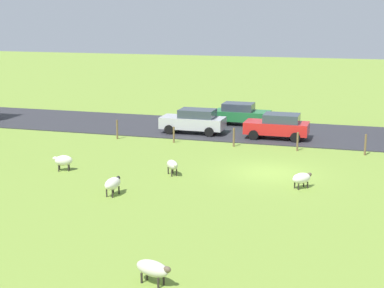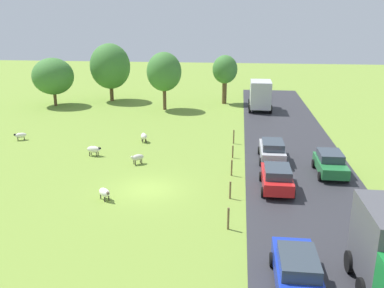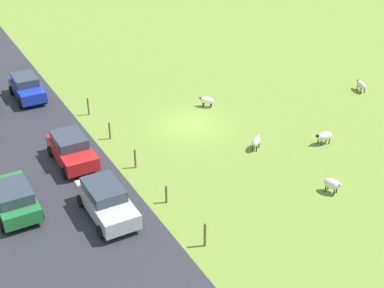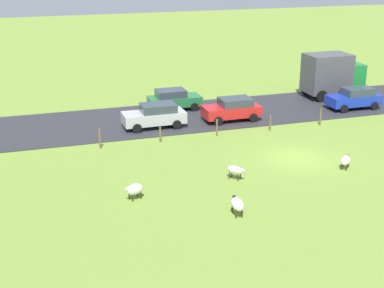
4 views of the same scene
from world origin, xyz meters
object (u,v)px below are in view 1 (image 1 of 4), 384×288
Objects in this scene: sheep_0 at (153,269)px; sheep_1 at (172,165)px; sheep_4 at (113,184)px; car_0 at (194,121)px; sheep_3 at (63,161)px; car_2 at (278,126)px; sheep_5 at (302,178)px; car_3 at (241,113)px.

sheep_1 reaches higher than sheep_0.
car_0 is (14.44, 0.37, 0.36)m from sheep_4.
car_0 reaches higher than sheep_3.
car_2 is at bearing -20.83° from sheep_1.
sheep_5 is 0.24× the size of car_0.
sheep_3 is at bearing 39.46° from sheep_0.
car_0 is at bearing -19.25° from sheep_3.
sheep_4 reaches higher than sheep_5.
sheep_5 is at bearing -88.30° from sheep_3.
sheep_0 is 1.07× the size of sheep_4.
sheep_4 is 8.94m from sheep_5.
sheep_3 is at bearing 160.75° from car_0.
sheep_0 is 1.22× the size of sheep_3.
sheep_3 is 11.90m from car_0.
car_0 is at bearing 10.37° from sheep_1.
sheep_5 is 13.83m from car_0.
sheep_0 is 22.28m from car_2.
sheep_3 reaches higher than sheep_5.
car_0 is at bearing 88.91° from car_2.
sheep_5 is at bearing -15.99° from sheep_0.
car_0 is (10.40, 1.90, 0.38)m from sheep_1.
sheep_1 is at bearing 177.58° from car_3.
car_3 is (14.34, -0.61, 0.35)m from sheep_1.
sheep_1 is at bearing -169.63° from car_0.
sheep_5 is (11.52, -3.30, -0.02)m from sheep_0.
car_3 reaches higher than sheep_0.
car_2 is 1.03× the size of car_3.
sheep_0 is at bearing -164.35° from sheep_1.
car_3 is (26.32, 2.75, 0.37)m from sheep_0.
sheep_3 is (-0.83, 5.82, 0.01)m from sheep_1.
sheep_1 reaches higher than sheep_5.
car_0 reaches higher than sheep_4.
car_2 is at bearing 14.31° from sheep_5.
sheep_4 is (-4.04, 1.54, 0.02)m from sheep_1.
sheep_1 is 0.86× the size of sheep_4.
car_2 reaches higher than sheep_0.
car_3 reaches higher than sheep_3.
sheep_5 is (0.37, -12.48, -0.05)m from sheep_3.
sheep_5 is 11.10m from car_2.
car_3 is at bearing 5.96° from sheep_0.
sheep_5 is 0.26× the size of car_2.
sheep_4 is at bearing 113.62° from sheep_5.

